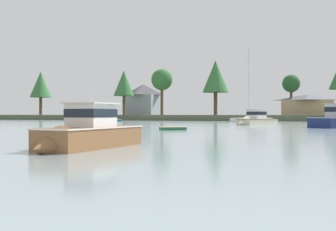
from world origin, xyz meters
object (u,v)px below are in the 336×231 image
object	(u,v)px
dinghy_teal	(112,121)
mooring_buoy_white	(107,138)
cruiser_wood	(85,139)
dinghy_green	(173,129)
sailboat_white	(251,120)
mooring_buoy_red	(274,123)
cruiser_cream	(254,121)

from	to	relation	value
dinghy_teal	mooring_buoy_white	distance (m)	59.45
cruiser_wood	dinghy_green	size ratio (longest dim) A/B	2.46
dinghy_teal	sailboat_white	bearing A→B (deg)	11.38
cruiser_wood	sailboat_white	xyz separation A→B (m)	(-4.68, 63.77, -0.14)
dinghy_green	mooring_buoy_red	world-z (taller)	dinghy_green
dinghy_teal	cruiser_wood	bearing A→B (deg)	-62.05
cruiser_wood	sailboat_white	distance (m)	63.94
dinghy_teal	mooring_buoy_red	world-z (taller)	dinghy_teal
cruiser_wood	mooring_buoy_white	world-z (taller)	cruiser_wood
cruiser_wood	mooring_buoy_red	bearing A→B (deg)	89.33
dinghy_green	mooring_buoy_red	distance (m)	33.65
cruiser_wood	mooring_buoy_red	world-z (taller)	cruiser_wood
dinghy_teal	cruiser_wood	distance (m)	66.19
cruiser_wood	sailboat_white	size ratio (longest dim) A/B	0.48
cruiser_wood	sailboat_white	world-z (taller)	sailboat_white
cruiser_wood	sailboat_white	bearing A→B (deg)	94.20
cruiser_cream	dinghy_green	world-z (taller)	cruiser_cream
cruiser_wood	mooring_buoy_white	xyz separation A→B (m)	(-2.50, 6.30, -0.34)
sailboat_white	dinghy_teal	bearing A→B (deg)	-168.62
cruiser_wood	cruiser_cream	size ratio (longest dim) A/B	0.89
dinghy_teal	mooring_buoy_red	distance (m)	31.89
sailboat_white	dinghy_green	xyz separation A→B (m)	(0.59, -42.51, -0.18)
dinghy_teal	mooring_buoy_white	size ratio (longest dim) A/B	7.77
sailboat_white	cruiser_cream	bearing A→B (deg)	-78.64
cruiser_cream	mooring_buoy_red	size ratio (longest dim) A/B	20.45
mooring_buoy_red	mooring_buoy_white	distance (m)	48.38
cruiser_wood	mooring_buoy_white	size ratio (longest dim) A/B	12.76
dinghy_teal	cruiser_wood	size ratio (longest dim) A/B	0.61
dinghy_teal	cruiser_cream	world-z (taller)	cruiser_cream
cruiser_cream	cruiser_wood	bearing A→B (deg)	-89.29
cruiser_wood	cruiser_cream	bearing A→B (deg)	90.71
mooring_buoy_white	dinghy_green	bearing A→B (deg)	96.09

